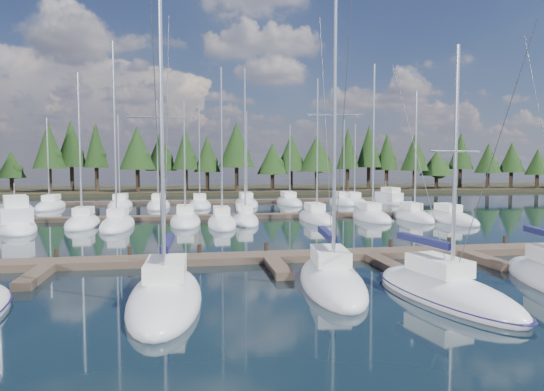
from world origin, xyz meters
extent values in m
plane|color=black|center=(0.00, 30.00, 0.00)|extent=(260.00, 260.00, 0.00)
cube|color=#2A2617|center=(0.00, 90.00, 0.30)|extent=(220.00, 30.00, 0.60)
cube|color=brown|center=(0.00, 18.00, 0.20)|extent=(44.00, 2.00, 0.40)
cube|color=brown|center=(-12.00, 15.00, 0.20)|extent=(0.90, 4.00, 0.40)
cube|color=brown|center=(-6.00, 15.00, 0.20)|extent=(0.90, 4.00, 0.40)
cube|color=brown|center=(0.00, 15.00, 0.20)|extent=(0.90, 4.00, 0.40)
cube|color=brown|center=(6.00, 15.00, 0.20)|extent=(0.90, 4.00, 0.40)
cube|color=brown|center=(12.00, 15.00, 0.20)|extent=(0.90, 4.00, 0.40)
cylinder|color=black|center=(-12.00, 19.00, 0.45)|extent=(0.26, 0.26, 0.90)
cylinder|color=black|center=(-8.00, 19.00, 0.45)|extent=(0.26, 0.26, 0.90)
cylinder|color=black|center=(-4.00, 19.00, 0.45)|extent=(0.26, 0.26, 0.90)
cylinder|color=black|center=(0.00, 19.00, 0.45)|extent=(0.26, 0.26, 0.90)
cylinder|color=black|center=(4.00, 19.00, 0.45)|extent=(0.26, 0.26, 0.90)
cylinder|color=black|center=(8.00, 19.00, 0.45)|extent=(0.26, 0.26, 0.90)
cylinder|color=black|center=(12.00, 19.00, 0.45)|extent=(0.26, 0.26, 0.90)
cylinder|color=black|center=(16.00, 19.00, 0.45)|extent=(0.26, 0.26, 0.90)
cube|color=brown|center=(0.00, 40.00, 0.20)|extent=(50.00, 1.80, 0.40)
cube|color=brown|center=(0.00, 60.00, 0.20)|extent=(46.00, 1.80, 0.40)
ellipsoid|color=silver|center=(-5.56, 10.07, 0.15)|extent=(3.17, 9.18, 1.90)
cube|color=silver|center=(-5.54, 10.53, 1.35)|extent=(1.68, 2.96, 0.70)
cylinder|color=silver|center=(-5.57, 9.62, 6.88)|extent=(0.16, 0.16, 11.76)
cylinder|color=silver|center=(-5.51, 11.62, 2.10)|extent=(0.24, 4.01, 0.12)
cube|color=#171840|center=(-5.51, 11.62, 2.25)|extent=(0.46, 3.83, 0.30)
cylinder|color=silver|center=(-5.57, 9.62, 7.47)|extent=(2.62, 0.15, 0.07)
cylinder|color=#3F3F44|center=(-5.63, 7.66, 6.73)|extent=(0.14, 3.94, 12.07)
cylinder|color=#3F3F44|center=(-5.50, 12.03, 6.73)|extent=(0.17, 4.85, 12.07)
ellipsoid|color=silver|center=(1.89, 11.57, 0.15)|extent=(3.74, 8.96, 1.90)
cube|color=silver|center=(1.94, 12.00, 1.35)|extent=(1.83, 2.94, 0.70)
cylinder|color=silver|center=(1.84, 11.13, 7.22)|extent=(0.18, 0.18, 12.44)
cylinder|color=silver|center=(2.06, 13.03, 2.10)|extent=(0.56, 3.82, 0.12)
cube|color=#171840|center=(2.06, 13.03, 2.25)|extent=(0.77, 3.67, 0.30)
cylinder|color=silver|center=(1.84, 11.13, 7.84)|extent=(2.47, 0.36, 0.07)
cylinder|color=#3F3F44|center=(1.63, 9.28, 7.07)|extent=(0.47, 3.75, 12.75)
cylinder|color=#3F3F44|center=(2.11, 13.42, 7.07)|extent=(0.57, 4.61, 12.75)
ellipsoid|color=silver|center=(6.02, 8.82, 0.15)|extent=(4.28, 8.86, 1.90)
cube|color=silver|center=(5.94, 9.23, 1.35)|extent=(1.99, 2.95, 0.70)
cylinder|color=silver|center=(6.10, 8.40, 5.71)|extent=(0.19, 0.19, 9.42)
cylinder|color=silver|center=(5.75, 10.24, 2.10)|extent=(0.82, 3.69, 0.12)
cube|color=#171840|center=(5.75, 10.24, 2.25)|extent=(1.01, 3.57, 0.30)
cylinder|color=silver|center=(6.10, 8.40, 6.18)|extent=(2.43, 0.53, 0.07)
cylinder|color=#3F3F44|center=(6.44, 6.61, 5.56)|extent=(0.72, 3.62, 9.74)
cylinder|color=#3F3F44|center=(5.67, 10.61, 5.56)|extent=(0.88, 4.46, 9.74)
ellipsoid|color=#110A36|center=(6.02, 8.82, 0.22)|extent=(4.45, 9.21, 0.18)
ellipsoid|color=silver|center=(-14.12, 36.00, 0.15)|extent=(2.77, 7.31, 1.90)
cube|color=silver|center=(-14.12, 36.37, 1.35)|extent=(1.52, 2.34, 0.70)
cylinder|color=silver|center=(-14.12, 35.64, 7.32)|extent=(0.16, 0.16, 12.65)
ellipsoid|color=silver|center=(-10.91, 34.71, 0.15)|extent=(2.76, 9.42, 1.90)
cube|color=silver|center=(-10.91, 35.18, 1.35)|extent=(1.52, 3.01, 0.70)
cylinder|color=silver|center=(-10.91, 34.24, 8.58)|extent=(0.16, 0.16, 15.17)
ellipsoid|color=silver|center=(-4.99, 36.28, 0.15)|extent=(2.82, 8.68, 1.90)
cube|color=silver|center=(-4.99, 36.72, 1.35)|extent=(1.55, 2.78, 0.70)
cylinder|color=silver|center=(-4.99, 35.85, 6.19)|extent=(0.16, 0.16, 10.38)
ellipsoid|color=silver|center=(-1.69, 34.23, 0.15)|extent=(2.52, 8.51, 1.90)
cube|color=silver|center=(-1.69, 34.65, 1.35)|extent=(1.38, 2.72, 0.70)
cylinder|color=silver|center=(-1.69, 33.80, 7.58)|extent=(0.16, 0.16, 13.17)
ellipsoid|color=silver|center=(0.63, 36.20, 0.15)|extent=(2.46, 8.01, 1.90)
cube|color=silver|center=(0.63, 36.61, 1.35)|extent=(1.35, 2.56, 0.70)
cylinder|color=silver|center=(0.63, 35.80, 7.76)|extent=(0.16, 0.16, 13.51)
ellipsoid|color=silver|center=(7.76, 36.71, 0.15)|extent=(2.69, 9.34, 1.90)
cube|color=silver|center=(7.76, 37.18, 1.35)|extent=(1.48, 2.99, 0.70)
cylinder|color=silver|center=(7.76, 36.24, 7.42)|extent=(0.16, 0.16, 12.84)
ellipsoid|color=silver|center=(13.51, 36.58, 0.15)|extent=(2.81, 8.01, 1.90)
cube|color=silver|center=(13.51, 36.99, 1.35)|extent=(1.55, 2.56, 0.70)
cylinder|color=silver|center=(13.51, 36.18, 8.21)|extent=(0.16, 0.16, 14.42)
ellipsoid|color=silver|center=(17.66, 35.88, 0.15)|extent=(2.43, 7.97, 1.90)
cube|color=silver|center=(17.66, 36.27, 1.35)|extent=(1.34, 2.55, 0.70)
cylinder|color=silver|center=(17.66, 35.48, 6.92)|extent=(0.16, 0.16, 11.83)
ellipsoid|color=silver|center=(20.55, 33.77, 0.15)|extent=(2.60, 9.21, 1.90)
cube|color=silver|center=(20.55, 34.23, 1.35)|extent=(1.43, 2.95, 0.70)
cylinder|color=silver|center=(20.55, 33.31, 5.18)|extent=(0.16, 0.16, 8.36)
ellipsoid|color=silver|center=(-21.88, 54.78, 0.15)|extent=(2.89, 9.40, 1.90)
cube|color=silver|center=(-21.88, 55.25, 1.35)|extent=(1.59, 3.01, 0.70)
cylinder|color=silver|center=(-21.88, 54.31, 6.13)|extent=(0.16, 0.16, 10.26)
ellipsoid|color=silver|center=(-13.48, 55.30, 0.15)|extent=(2.92, 9.08, 1.90)
cube|color=silver|center=(-13.48, 55.76, 1.35)|extent=(1.61, 2.91, 0.70)
cylinder|color=silver|center=(-13.48, 54.85, 6.43)|extent=(0.16, 0.16, 10.87)
ellipsoid|color=silver|center=(-8.55, 54.10, 0.15)|extent=(2.89, 10.46, 1.90)
cube|color=silver|center=(-8.55, 54.62, 1.35)|extent=(1.59, 3.35, 0.70)
cylinder|color=silver|center=(-8.55, 53.57, 7.30)|extent=(0.16, 0.16, 12.60)
ellipsoid|color=silver|center=(-3.30, 53.50, 0.15)|extent=(2.88, 8.95, 1.90)
cube|color=silver|center=(-3.30, 53.95, 1.35)|extent=(1.58, 2.87, 0.70)
cylinder|color=silver|center=(-3.30, 53.05, 6.87)|extent=(0.16, 0.16, 11.75)
ellipsoid|color=silver|center=(2.99, 55.33, 0.15)|extent=(2.90, 9.98, 1.90)
cube|color=silver|center=(2.99, 55.83, 1.35)|extent=(1.59, 3.19, 0.70)
cylinder|color=silver|center=(2.99, 54.83, 6.79)|extent=(0.16, 0.16, 11.57)
ellipsoid|color=silver|center=(9.13, 56.43, 0.15)|extent=(2.99, 10.53, 1.90)
cube|color=silver|center=(9.13, 56.96, 1.35)|extent=(1.64, 3.37, 0.70)
cylinder|color=silver|center=(9.13, 55.90, 5.97)|extent=(0.16, 0.16, 9.93)
ellipsoid|color=silver|center=(16.43, 54.87, 0.15)|extent=(2.99, 8.28, 1.90)
cube|color=silver|center=(16.43, 55.28, 1.35)|extent=(1.64, 2.65, 0.70)
cylinder|color=silver|center=(16.43, 54.46, 6.31)|extent=(0.16, 0.16, 10.62)
ellipsoid|color=silver|center=(17.65, 53.90, 0.15)|extent=(2.75, 8.98, 1.90)
cube|color=silver|center=(17.65, 54.35, 1.35)|extent=(1.51, 2.88, 0.70)
cylinder|color=silver|center=(17.65, 53.45, 6.01)|extent=(0.16, 0.16, 10.01)
ellipsoid|color=silver|center=(-19.28, 34.62, 0.10)|extent=(6.49, 10.15, 1.93)
cube|color=silver|center=(-19.28, 34.62, 1.39)|extent=(4.17, 5.82, 1.29)
cube|color=silver|center=(-19.10, 34.17, 2.46)|extent=(2.87, 3.79, 0.96)
cylinder|color=silver|center=(-19.63, 35.52, 3.11)|extent=(0.10, 0.10, 1.71)
ellipsoid|color=silver|center=(22.97, 54.28, 0.10)|extent=(4.03, 8.02, 1.53)
cube|color=silver|center=(22.97, 54.28, 1.11)|extent=(2.72, 4.51, 1.02)
cube|color=silver|center=(23.04, 53.91, 1.96)|extent=(1.91, 2.91, 0.77)
cylinder|color=silver|center=(22.81, 55.03, 2.47)|extent=(0.09, 0.09, 1.36)
cylinder|color=black|center=(-35.98, 83.40, 1.83)|extent=(0.70, 0.70, 2.46)
cone|color=black|center=(-35.98, 83.40, 5.45)|extent=(4.85, 4.85, 4.78)
ellipsoid|color=black|center=(-35.48, 83.40, 4.36)|extent=(2.91, 2.91, 2.91)
cylinder|color=black|center=(-28.69, 80.20, 2.66)|extent=(0.70, 0.70, 4.12)
cone|color=black|center=(-28.69, 80.20, 8.73)|extent=(5.47, 5.47, 8.02)
ellipsoid|color=black|center=(-28.19, 80.20, 6.90)|extent=(3.28, 3.28, 3.28)
cylinder|color=black|center=(-25.71, 83.34, 2.80)|extent=(0.70, 0.70, 4.41)
cone|color=black|center=(-25.71, 83.34, 9.29)|extent=(5.45, 5.45, 8.57)
ellipsoid|color=black|center=(-25.21, 83.34, 7.33)|extent=(3.27, 3.27, 3.27)
cylinder|color=black|center=(-21.26, 82.51, 2.73)|extent=(0.70, 0.70, 4.26)
cone|color=black|center=(-21.26, 82.51, 9.01)|extent=(4.34, 4.34, 8.29)
ellipsoid|color=black|center=(-20.76, 82.51, 7.11)|extent=(2.60, 2.60, 2.60)
cylinder|color=black|center=(-13.65, 78.80, 2.57)|extent=(0.70, 0.70, 3.95)
cone|color=black|center=(-13.65, 78.80, 8.39)|extent=(6.28, 6.28, 7.68)
ellipsoid|color=black|center=(-13.15, 78.80, 6.63)|extent=(3.77, 3.77, 3.77)
cylinder|color=black|center=(-9.77, 82.39, 2.46)|extent=(0.70, 0.70, 3.72)
cone|color=black|center=(-9.77, 82.39, 7.93)|extent=(5.74, 5.74, 7.22)
ellipsoid|color=black|center=(-9.27, 82.39, 6.28)|extent=(3.45, 3.45, 3.45)
cylinder|color=black|center=(-5.25, 80.91, 2.55)|extent=(0.70, 0.70, 3.91)
cone|color=black|center=(-5.25, 80.91, 8.31)|extent=(4.95, 4.95, 7.60)
ellipsoid|color=black|center=(-4.75, 80.91, 6.57)|extent=(2.97, 2.97, 2.97)
cylinder|color=black|center=(-1.32, 80.86, 2.33)|extent=(0.70, 0.70, 3.46)
cone|color=black|center=(-1.32, 80.86, 7.42)|extent=(4.85, 4.85, 6.72)
ellipsoid|color=black|center=(-0.82, 80.86, 5.88)|extent=(2.91, 2.91, 2.91)
cylinder|color=black|center=(3.99, 79.48, 2.74)|extent=(0.70, 0.70, 4.29)
cone|color=black|center=(3.99, 79.48, 9.06)|extent=(6.74, 6.74, 8.34)
ellipsoid|color=black|center=(4.49, 79.48, 7.15)|extent=(4.04, 4.04, 4.04)
cylinder|color=black|center=(10.75, 79.78, 2.11)|extent=(0.70, 0.70, 3.01)
cone|color=black|center=(10.75, 79.78, 6.55)|extent=(5.82, 5.82, 5.86)
ellipsoid|color=black|center=(11.25, 79.78, 5.21)|extent=(3.49, 3.49, 3.49)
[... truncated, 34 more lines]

